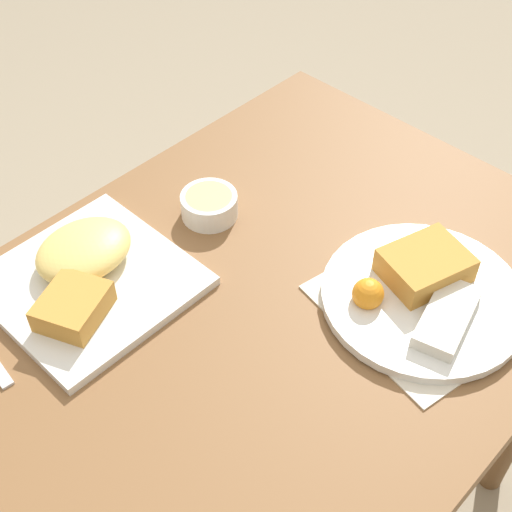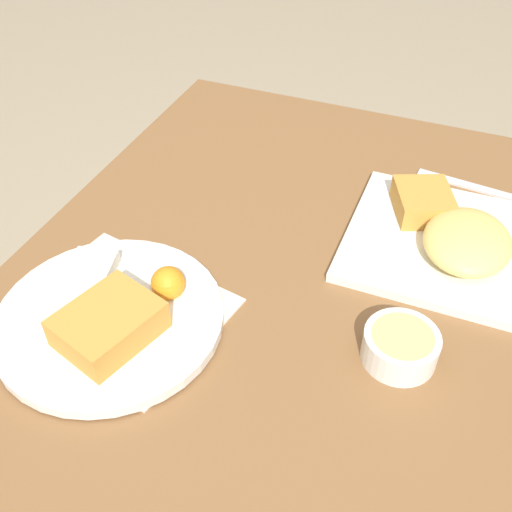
# 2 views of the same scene
# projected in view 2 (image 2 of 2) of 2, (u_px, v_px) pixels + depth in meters

# --- Properties ---
(dining_table) EXTENTS (0.99, 0.72, 0.73)m
(dining_table) POSITION_uv_depth(u_px,v_px,m) (274.00, 323.00, 0.88)
(dining_table) COLOR brown
(dining_table) RESTS_ON ground_plane
(menu_card) EXTENTS (0.24, 0.28, 0.00)m
(menu_card) POSITION_uv_depth(u_px,v_px,m) (121.00, 310.00, 0.76)
(menu_card) COLOR beige
(menu_card) RESTS_ON dining_table
(plate_square_near) EXTENTS (0.26, 0.26, 0.06)m
(plate_square_near) POSITION_uv_depth(u_px,v_px,m) (448.00, 236.00, 0.84)
(plate_square_near) COLOR white
(plate_square_near) RESTS_ON dining_table
(plate_oval_far) EXTENTS (0.28, 0.28, 0.05)m
(plate_oval_far) POSITION_uv_depth(u_px,v_px,m) (110.00, 315.00, 0.73)
(plate_oval_far) COLOR white
(plate_oval_far) RESTS_ON menu_card
(sauce_ramekin) EXTENTS (0.09, 0.09, 0.04)m
(sauce_ramekin) POSITION_uv_depth(u_px,v_px,m) (400.00, 346.00, 0.69)
(sauce_ramekin) COLOR white
(sauce_ramekin) RESTS_ON dining_table
(butter_knife) EXTENTS (0.04, 0.18, 0.00)m
(butter_knife) POSITION_uv_depth(u_px,v_px,m) (472.00, 187.00, 0.96)
(butter_knife) COLOR silver
(butter_knife) RESTS_ON dining_table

